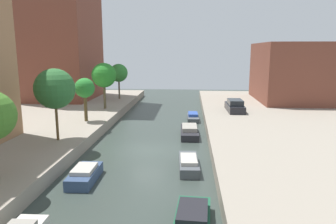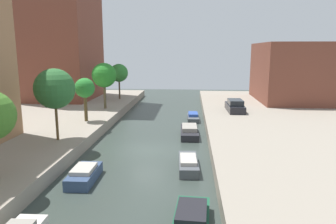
{
  "view_description": "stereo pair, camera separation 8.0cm",
  "coord_description": "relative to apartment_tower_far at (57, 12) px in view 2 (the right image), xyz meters",
  "views": [
    {
      "loc": [
        3.41,
        -24.67,
        8.0
      ],
      "look_at": [
        1.15,
        6.84,
        1.9
      ],
      "focal_mm": 33.91,
      "sensor_mm": 36.0,
      "label": 1
    },
    {
      "loc": [
        3.49,
        -24.67,
        8.0
      ],
      "look_at": [
        1.15,
        6.84,
        1.9
      ],
      "focal_mm": 33.91,
      "sensor_mm": 36.0,
      "label": 2
    }
  ],
  "objects": [
    {
      "name": "moored_boat_right_3",
      "position": [
        19.35,
        -16.86,
        -13.11
      ],
      "size": [
        1.78,
        4.64,
        1.0
      ],
      "color": "#232328",
      "rests_on": "ground_plane"
    },
    {
      "name": "low_block_right",
      "position": [
        34.0,
        0.04,
        -8.48
      ],
      "size": [
        10.0,
        12.95,
        8.11
      ],
      "primitive_type": "cube",
      "color": "brown",
      "rests_on": "quay_right"
    },
    {
      "name": "street_tree_2",
      "position": [
        8.88,
        -22.52,
        -8.43
      ],
      "size": [
        3.15,
        3.15,
        5.69
      ],
      "color": "brown",
      "rests_on": "quay_left"
    },
    {
      "name": "moored_boat_left_2",
      "position": [
        12.9,
        -28.09,
        -13.13
      ],
      "size": [
        1.51,
        3.46,
        0.94
      ],
      "color": "#33476B",
      "rests_on": "ground_plane"
    },
    {
      "name": "ground_plane",
      "position": [
        16.0,
        -21.64,
        -13.54
      ],
      "size": [
        84.0,
        84.0,
        0.0
      ],
      "primitive_type": "plane",
      "color": "#333D38"
    },
    {
      "name": "moored_boat_right_2",
      "position": [
        19.35,
        -25.52,
        -13.15
      ],
      "size": [
        1.48,
        4.03,
        0.87
      ],
      "color": "#4C5156",
      "rests_on": "ground_plane"
    },
    {
      "name": "moored_boat_right_1",
      "position": [
        19.58,
        -33.05,
        -13.11
      ],
      "size": [
        1.85,
        4.09,
        1.0
      ],
      "color": "#195638",
      "rests_on": "ground_plane"
    },
    {
      "name": "moored_boat_right_4",
      "position": [
        19.73,
        -9.76,
        -13.18
      ],
      "size": [
        1.41,
        3.93,
        0.85
      ],
      "color": "#4C5156",
      "rests_on": "ground_plane"
    },
    {
      "name": "parked_car",
      "position": [
        24.64,
        -9.08,
        -11.94
      ],
      "size": [
        1.92,
        4.75,
        1.42
      ],
      "color": "black",
      "rests_on": "quay_right"
    },
    {
      "name": "street_tree_5",
      "position": [
        8.88,
        -0.35,
        -8.72
      ],
      "size": [
        2.63,
        2.63,
        5.16
      ],
      "color": "brown",
      "rests_on": "quay_left"
    },
    {
      "name": "street_tree_3",
      "position": [
        8.88,
        -15.55,
        -9.23
      ],
      "size": [
        1.98,
        1.98,
        4.37
      ],
      "color": "brown",
      "rests_on": "quay_left"
    },
    {
      "name": "apartment_tower_far",
      "position": [
        0.0,
        0.0,
        0.0
      ],
      "size": [
        10.0,
        11.65,
        25.08
      ],
      "primitive_type": "cube",
      "color": "brown",
      "rests_on": "quay_left"
    },
    {
      "name": "street_tree_4",
      "position": [
        8.88,
        -8.35,
        -8.46
      ],
      "size": [
        2.97,
        2.97,
        5.59
      ],
      "color": "brown",
      "rests_on": "quay_left"
    }
  ]
}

